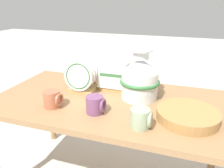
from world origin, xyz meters
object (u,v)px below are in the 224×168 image
Objects in this scene: dish_rack_square_plates at (114,77)px; mug_plum_glaze at (96,105)px; ceramic_vase at (140,77)px; mug_terracotta_glaze at (53,99)px; mug_sage_glaze at (141,118)px; dish_rack_round_plates at (82,78)px; wicker_charger_stack at (188,115)px.

mug_plum_glaze is at bearing -88.00° from dish_rack_square_plates.
ceramic_vase is at bearing -27.01° from dish_rack_square_plates.
dish_rack_square_plates is 1.96× the size of mug_terracotta_glaze.
ceramic_vase is at bearing 102.90° from mug_sage_glaze.
dish_rack_round_plates is 2.10× the size of mug_terracotta_glaze.
dish_rack_square_plates is at bearing 149.46° from wicker_charger_stack.
wicker_charger_stack is 0.50m from mug_plum_glaze.
dish_rack_round_plates is 0.59m from mug_sage_glaze.
wicker_charger_stack is 3.04× the size of mug_sage_glaze.
mug_terracotta_glaze and mug_sage_glaze have the same top height.
mug_terracotta_glaze is at bearing 173.83° from mug_sage_glaze.
ceramic_vase is 0.37m from mug_sage_glaze.
dish_rack_round_plates is 2.10× the size of mug_plum_glaze.
dish_rack_square_plates reaches higher than mug_sage_glaze.
mug_terracotta_glaze is at bearing -148.16° from ceramic_vase.
dish_rack_round_plates is 0.34m from mug_plum_glaze.
mug_sage_glaze is at bearing -35.01° from dish_rack_round_plates.
mug_sage_glaze is at bearing -145.80° from wicker_charger_stack.
mug_plum_glaze is at bearing 165.82° from mug_sage_glaze.
ceramic_vase reaches higher than dish_rack_round_plates.
dish_rack_round_plates is 1.07× the size of dish_rack_square_plates.
wicker_charger_stack is at bearing -32.82° from ceramic_vase.
dish_rack_square_plates is at bearing 30.67° from dish_rack_round_plates.
ceramic_vase reaches higher than mug_sage_glaze.
ceramic_vase is at bearing 55.16° from mug_plum_glaze.
ceramic_vase is 3.05× the size of mug_terracotta_glaze.
dish_rack_square_plates reaches higher than mug_plum_glaze.
mug_plum_glaze is at bearing -52.17° from dish_rack_round_plates.
ceramic_vase is 1.00× the size of wicker_charger_stack.
dish_rack_round_plates reaches higher than mug_plum_glaze.
mug_terracotta_glaze is at bearing -177.85° from mug_plum_glaze.
dish_rack_square_plates is at bearing 122.33° from mug_sage_glaze.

